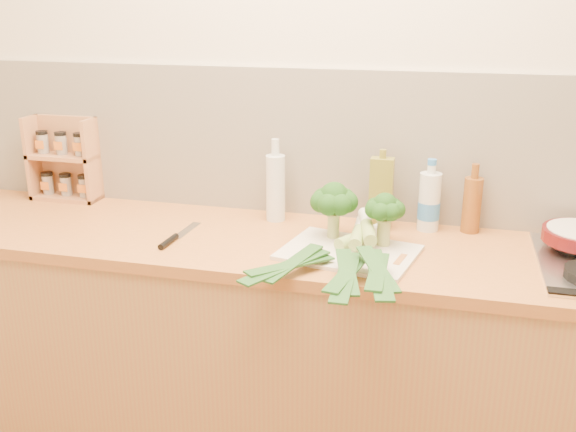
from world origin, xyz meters
name	(u,v)px	position (x,y,z in m)	size (l,w,h in m)	color
room_shell	(325,144)	(0.00, 1.49, 1.17)	(3.50, 3.50, 3.50)	beige
counter	(306,358)	(0.00, 1.20, 0.45)	(3.20, 0.62, 0.90)	#A37C44
chopping_board	(349,252)	(0.15, 1.12, 0.91)	(0.41, 0.30, 0.01)	beige
broccoli_left	(334,201)	(0.08, 1.23, 1.04)	(0.16, 0.16, 0.19)	#A1AD65
broccoli_right	(385,210)	(0.25, 1.20, 1.03)	(0.13, 0.13, 0.18)	#A1AD65
leek_front	(337,246)	(0.12, 1.09, 0.94)	(0.37, 0.59, 0.04)	white
leek_mid	(355,246)	(0.18, 1.06, 0.95)	(0.11, 0.66, 0.04)	white
leek_back	(370,241)	(0.23, 1.07, 0.97)	(0.20, 0.68, 0.04)	white
chefs_knife	(173,239)	(-0.44, 1.09, 0.91)	(0.04, 0.28, 0.02)	silver
spice_rack	(66,163)	(-1.05, 1.44, 1.04)	(0.28, 0.11, 0.33)	#BC7E50
oil_tin	(381,193)	(0.22, 1.40, 1.03)	(0.08, 0.05, 0.28)	olive
glass_bottle	(276,187)	(-0.16, 1.39, 1.03)	(0.07, 0.07, 0.30)	silver
amber_bottle	(472,204)	(0.53, 1.43, 1.00)	(0.06, 0.06, 0.24)	brown
water_bottle	(429,203)	(0.39, 1.42, 1.00)	(0.08, 0.08, 0.23)	silver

